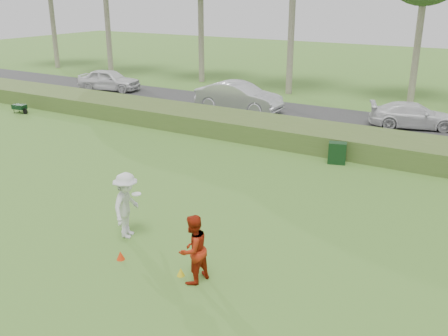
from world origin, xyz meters
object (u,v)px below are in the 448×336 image
Objects in this scene: player_white at (127,205)px; cone_yellow at (181,272)px; car_mid at (239,97)px; car_right at (414,115)px; car_left at (109,80)px; cone_orange at (121,255)px; player_red at (193,249)px; utility_cabinet at (337,153)px.

player_white is 2.93m from cone_yellow.
car_right is at bearing -82.89° from car_mid.
car_mid reaches higher than car_left.
cone_orange is 0.05× the size of car_mid.
cone_yellow is at bearing -156.37° from car_mid.
cone_yellow is at bearing -146.92° from car_left.
car_right is (20.99, 0.39, -0.11)m from car_left.
player_red is at bearing -5.05° from cone_yellow.
utility_cabinet is (0.52, 10.57, 0.35)m from cone_yellow.
cone_yellow is 18.19m from car_right.
car_right is (2.09, 18.06, 0.60)m from cone_yellow.
utility_cabinet is at bearing -35.22° from player_white.
car_right is at bearing 62.08° from utility_cabinet.
utility_cabinet is at bearing -127.85° from car_mid.
car_right is (1.67, 18.10, -0.19)m from player_red.
car_mid is 9.83m from car_right.
car_right is at bearing -174.67° from player_red.
player_white reaches higher than player_red.
utility_cabinet is at bearing 77.44° from cone_orange.
cone_orange is at bearing -150.18° from car_left.
car_left is at bearing 72.07° from car_right.
cone_orange is 24.67m from car_left.
player_white is 8.05× the size of cone_orange.
cone_yellow is (2.61, -1.00, -0.88)m from player_white.
cone_orange is (0.73, -1.17, -0.87)m from player_white.
car_left is at bearing -121.92° from player_red.
cone_yellow is at bearing -108.86° from utility_cabinet.
car_right is (3.97, 18.23, 0.59)m from cone_orange.
player_white reaches higher than utility_cabinet.
utility_cabinet is 0.20× the size of car_right.
player_white is at bearing -98.34° from player_red.
car_mid is at bearing -108.87° from car_left.
car_left is 0.85× the size of car_mid.
car_mid is (-8.06, 16.72, 0.03)m from player_red.
cone_yellow is 18.37m from car_mid.
utility_cabinet is at bearing -169.91° from player_red.
car_mid reaches higher than cone_orange.
player_white is 0.38× the size of car_mid.
player_red is 18.56m from car_mid.
car_right is (9.73, 1.38, -0.21)m from car_mid.
player_red is at bearing 155.75° from car_right.
cone_yellow is 0.05× the size of car_right.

